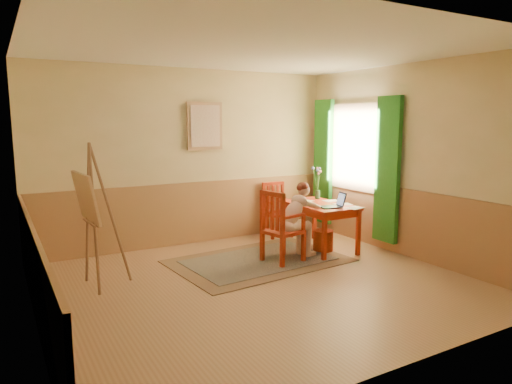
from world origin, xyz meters
TOP-DOWN VIEW (x-y plane):
  - room at (0.00, 0.00)m, footprint 5.04×4.54m
  - wainscot at (0.00, 0.80)m, footprint 5.00×4.50m
  - window at (2.42, 1.10)m, footprint 0.12×2.01m
  - wall_portrait at (0.25, 2.20)m, footprint 0.60×0.05m
  - rug at (0.44, 0.81)m, footprint 2.53×1.80m
  - table at (1.57, 0.89)m, footprint 0.74×1.21m
  - chair_left at (0.67, 0.60)m, footprint 0.56×0.54m
  - chair_back at (1.47, 1.96)m, footprint 0.46×0.47m
  - figure at (0.97, 0.65)m, footprint 0.85×0.45m
  - laptop at (1.57, 0.54)m, footprint 0.40×0.29m
  - papers at (1.76, 0.79)m, footprint 0.66×1.08m
  - vase at (1.83, 1.29)m, footprint 0.22×0.26m
  - wastebasket at (1.56, 0.76)m, footprint 0.41×0.41m
  - easel at (-1.81, 0.88)m, footprint 0.61×0.78m

SIDE VIEW (x-z plane):
  - rug at x=0.44m, z-range 0.00..0.02m
  - wastebasket at x=1.56m, z-range 0.00..0.33m
  - chair_back at x=1.47m, z-range 0.00..0.92m
  - wainscot at x=0.00m, z-range 0.00..1.00m
  - chair_left at x=0.67m, z-range 0.00..1.03m
  - figure at x=0.97m, z-range 0.06..1.17m
  - table at x=1.57m, z-range 0.27..0.99m
  - papers at x=1.76m, z-range 0.72..0.72m
  - laptop at x=1.57m, z-range 0.65..0.87m
  - vase at x=1.83m, z-range 0.70..1.23m
  - easel at x=-1.81m, z-range 0.16..1.90m
  - window at x=2.42m, z-range 0.25..2.45m
  - room at x=0.00m, z-range -0.02..2.82m
  - wall_portrait at x=0.25m, z-range 1.52..2.28m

